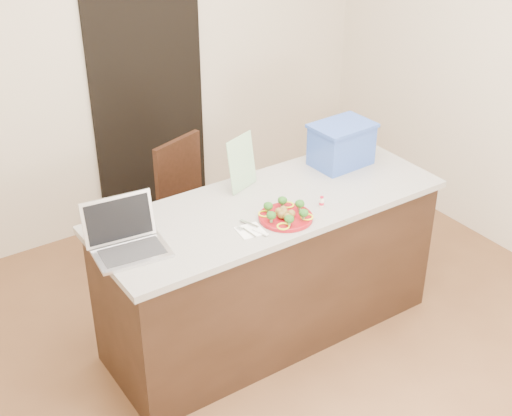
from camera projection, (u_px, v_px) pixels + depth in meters
ground at (292, 351)px, 4.33m from camera, size 4.00×4.00×0.00m
room_shell at (300, 100)px, 3.52m from camera, size 4.00×4.00×4.00m
doorway at (148, 95)px, 5.30m from camera, size 0.90×0.02×2.00m
island at (269, 269)px, 4.28m from camera, size 2.06×0.76×0.92m
plate at (286, 217)px, 3.89m from camera, size 0.30×0.30×0.02m
meatballs at (285, 213)px, 3.87m from camera, size 0.11×0.12×0.04m
broccoli at (286, 209)px, 3.86m from camera, size 0.26×0.24×0.04m
pepper_rings at (286, 215)px, 3.88m from camera, size 0.24×0.24×0.01m
napkin at (250, 231)px, 3.78m from camera, size 0.15×0.15×0.01m
fork at (246, 230)px, 3.77m from camera, size 0.03×0.14×0.00m
knife at (257, 230)px, 3.78m from camera, size 0.05×0.22×0.01m
yogurt_bottle at (322, 202)px, 4.00m from camera, size 0.03×0.03×0.06m
laptop at (125, 236)px, 3.60m from camera, size 0.40×0.33×0.26m
leaflet at (242, 163)px, 4.13m from camera, size 0.23×0.12×0.32m
blue_box at (341, 144)px, 4.41m from camera, size 0.38×0.29×0.27m
chair at (187, 199)px, 4.87m from camera, size 0.53×0.53×0.94m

